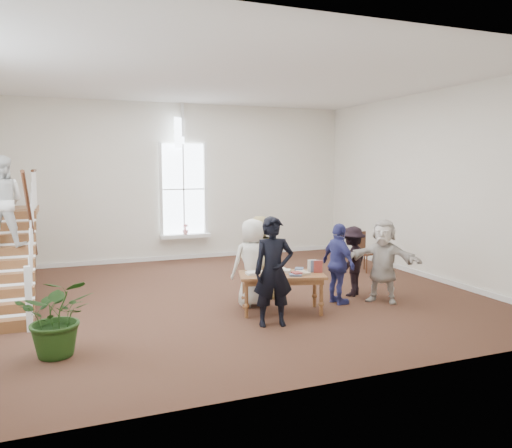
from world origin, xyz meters
name	(u,v)px	position (x,y,z in m)	size (l,w,h in m)	color
ground	(233,296)	(0.00, 0.00, 0.00)	(10.00, 10.00, 0.00)	#44281B
room_shell	(185,246)	(0.00, 4.39, 0.40)	(10.49, 10.00, 10.00)	silver
staircase	(3,224)	(-4.34, 0.75, 1.62)	(1.10, 4.10, 2.92)	brown
library_table	(281,278)	(0.48, -1.46, 0.65)	(1.73, 1.18, 0.80)	brown
police_officer	(273,272)	(0.03, -2.11, 0.94)	(0.69, 0.45, 1.88)	black
elderly_woman	(253,263)	(0.13, -0.86, 0.86)	(0.84, 0.55, 1.72)	silver
person_yellow	(258,257)	(0.43, -0.36, 0.85)	(0.83, 0.65, 1.71)	beige
woman_cluster_a	(339,264)	(1.77, -1.33, 0.80)	(0.94, 0.39, 1.61)	navy
woman_cluster_b	(352,261)	(2.37, -0.88, 0.74)	(0.95, 0.55, 1.47)	black
woman_cluster_c	(383,261)	(2.67, -1.53, 0.84)	(1.55, 0.49, 1.68)	beige
floor_plant	(58,316)	(-3.40, -2.26, 0.58)	(1.05, 0.91, 1.17)	#1D3C13
side_chair	(363,249)	(3.97, 1.16, 0.57)	(0.56, 0.56, 1.02)	#38200F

